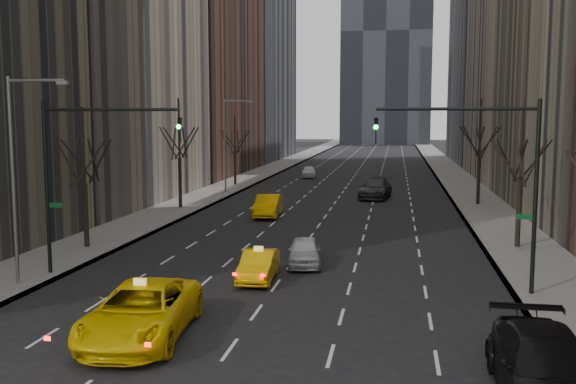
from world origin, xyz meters
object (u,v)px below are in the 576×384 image
at_px(silver_sedan_ahead, 305,252).
at_px(parked_suv_black, 546,369).
at_px(taxi_suv, 141,311).
at_px(taxi_sedan, 259,266).

xyz_separation_m(silver_sedan_ahead, parked_suv_black, (8.39, -14.49, 0.22)).
xyz_separation_m(taxi_suv, silver_sedan_ahead, (3.93, 11.53, -0.22)).
height_order(taxi_suv, parked_suv_black, parked_suv_black).
bearing_deg(taxi_suv, parked_suv_black, -18.61).
distance_m(taxi_suv, parked_suv_black, 12.68).
distance_m(taxi_suv, taxi_sedan, 8.51).
bearing_deg(silver_sedan_ahead, taxi_sedan, -123.76).
relative_size(silver_sedan_ahead, parked_suv_black, 0.64).
bearing_deg(taxi_sedan, taxi_suv, -108.13).
xyz_separation_m(taxi_sedan, silver_sedan_ahead, (1.65, 3.33, 0.01)).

